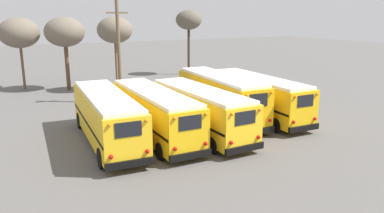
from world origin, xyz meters
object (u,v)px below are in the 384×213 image
object	(u,v)px
school_bus_0	(107,116)
utility_pole	(119,51)
school_bus_2	(200,110)
bare_tree_3	(189,21)
bare_tree_0	(65,32)
school_bus_3	(220,96)
bare_tree_2	(115,30)
school_bus_1	(154,112)
bare_tree_1	(19,33)
school_bus_4	(258,96)

from	to	relation	value
school_bus_0	utility_pole	bearing A→B (deg)	68.56
school_bus_2	bare_tree_3	size ratio (longest dim) A/B	1.20
school_bus_2	bare_tree_0	bearing A→B (deg)	104.43
school_bus_2	utility_pole	world-z (taller)	utility_pole
school_bus_3	school_bus_2	bearing A→B (deg)	-142.62
school_bus_0	bare_tree_0	world-z (taller)	bare_tree_0
school_bus_3	bare_tree_2	xyz separation A→B (m)	(-3.50, 13.88, 4.20)
school_bus_2	bare_tree_2	distance (m)	16.66
bare_tree_3	school_bus_1	bearing A→B (deg)	-122.01
bare_tree_1	utility_pole	bearing A→B (deg)	-56.06
school_bus_3	school_bus_1	bearing A→B (deg)	-165.18
school_bus_3	bare_tree_1	distance (m)	22.63
school_bus_4	bare_tree_0	bearing A→B (deg)	121.26
bare_tree_0	school_bus_2	bearing A→B (deg)	-75.57
school_bus_2	school_bus_3	bearing A→B (deg)	37.38
bare_tree_0	bare_tree_1	distance (m)	4.56
school_bus_0	utility_pole	world-z (taller)	utility_pole
bare_tree_0	bare_tree_3	distance (m)	15.68
school_bus_0	school_bus_3	distance (m)	8.66
school_bus_3	bare_tree_0	size ratio (longest dim) A/B	1.35
bare_tree_3	school_bus_3	bearing A→B (deg)	-111.02
bare_tree_3	utility_pole	bearing A→B (deg)	-137.84
school_bus_3	bare_tree_2	world-z (taller)	bare_tree_2
school_bus_1	bare_tree_1	world-z (taller)	bare_tree_1
bare_tree_1	bare_tree_2	bearing A→B (deg)	-31.72
school_bus_3	utility_pole	world-z (taller)	utility_pole
school_bus_0	bare_tree_0	xyz separation A→B (m)	(0.85, 17.88, 4.08)
school_bus_4	bare_tree_3	xyz separation A→B (m)	(4.75, 20.52, 5.05)
bare_tree_2	bare_tree_0	bearing A→B (deg)	145.83
school_bus_2	bare_tree_1	world-z (taller)	bare_tree_1
bare_tree_1	bare_tree_2	size ratio (longest dim) A/B	0.98
bare_tree_0	school_bus_3	bearing A→B (deg)	-65.22
school_bus_2	bare_tree_2	bearing A→B (deg)	92.28
school_bus_2	utility_pole	distance (m)	11.34
bare_tree_2	bare_tree_1	bearing A→B (deg)	148.28
school_bus_3	bare_tree_1	world-z (taller)	bare_tree_1
school_bus_4	utility_pole	xyz separation A→B (m)	(-7.62, 9.32, 2.82)
school_bus_2	bare_tree_0	world-z (taller)	bare_tree_0
school_bus_0	school_bus_2	distance (m)	5.82
school_bus_4	bare_tree_0	distance (m)	20.82
school_bus_3	bare_tree_3	bearing A→B (deg)	68.98
school_bus_0	school_bus_1	xyz separation A→B (m)	(2.86, -0.39, -0.02)
school_bus_1	school_bus_4	distance (m)	8.62
bare_tree_1	school_bus_0	bearing A→B (deg)	-81.12
school_bus_2	bare_tree_3	world-z (taller)	bare_tree_3
school_bus_1	bare_tree_0	size ratio (longest dim) A/B	1.38
school_bus_1	bare_tree_2	world-z (taller)	bare_tree_2
bare_tree_2	school_bus_0	bearing A→B (deg)	-108.73
utility_pole	bare_tree_0	bearing A→B (deg)	110.08
school_bus_2	school_bus_3	xyz separation A→B (m)	(2.86, 2.19, 0.17)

